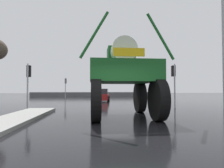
# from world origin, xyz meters

# --- Properties ---
(ground_plane) EXTENTS (120.00, 120.00, 0.00)m
(ground_plane) POSITION_xyz_m (0.00, 18.00, 0.00)
(ground_plane) COLOR black
(median_island) EXTENTS (1.75, 7.39, 0.15)m
(median_island) POSITION_xyz_m (-4.68, 3.50, 0.07)
(median_island) COLOR gray
(median_island) RESTS_ON ground
(oversize_sprayer) EXTENTS (4.22, 5.31, 4.78)m
(oversize_sprayer) POSITION_xyz_m (0.31, 3.90, 2.04)
(oversize_sprayer) COLOR black
(oversize_sprayer) RESTS_ON ground
(sedan_ahead) EXTENTS (2.22, 4.26, 1.52)m
(sedan_ahead) POSITION_xyz_m (-0.38, 17.20, 0.71)
(sedan_ahead) COLOR maroon
(sedan_ahead) RESTS_ON ground
(traffic_signal_near_left) EXTENTS (0.24, 0.54, 3.27)m
(traffic_signal_near_left) POSITION_xyz_m (-5.95, 8.19, 2.38)
(traffic_signal_near_left) COLOR #A8AAAF
(traffic_signal_near_left) RESTS_ON ground
(traffic_signal_near_right) EXTENTS (0.24, 0.54, 3.37)m
(traffic_signal_near_right) POSITION_xyz_m (4.96, 8.19, 2.46)
(traffic_signal_near_right) COLOR #A8AAAF
(traffic_signal_near_right) RESTS_ON ground
(traffic_signal_far_left) EXTENTS (0.24, 0.55, 3.79)m
(traffic_signal_far_left) POSITION_xyz_m (-1.09, 25.58, 2.77)
(traffic_signal_far_left) COLOR #A8AAAF
(traffic_signal_far_left) RESTS_ON ground
(traffic_signal_far_right) EXTENTS (0.24, 0.55, 3.35)m
(traffic_signal_far_right) POSITION_xyz_m (-6.07, 25.58, 2.44)
(traffic_signal_far_right) COLOR #A8AAAF
(traffic_signal_far_right) RESTS_ON ground
(roadside_barrier) EXTENTS (29.28, 0.24, 0.90)m
(roadside_barrier) POSITION_xyz_m (0.00, 33.99, 0.45)
(roadside_barrier) COLOR #59595B
(roadside_barrier) RESTS_ON ground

